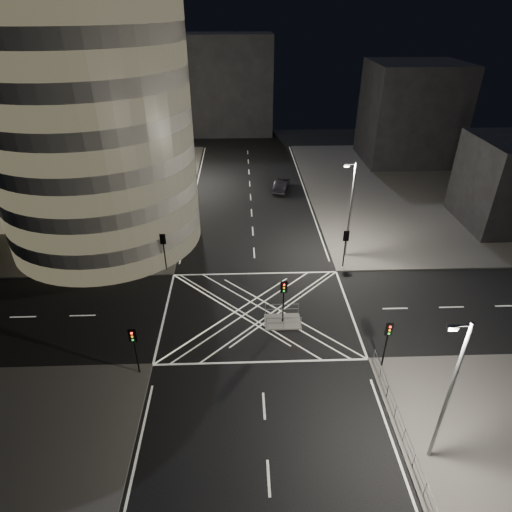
{
  "coord_description": "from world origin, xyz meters",
  "views": [
    {
      "loc": [
        -1.22,
        -29.15,
        23.14
      ],
      "look_at": [
        -0.01,
        4.36,
        3.0
      ],
      "focal_mm": 30.0,
      "sensor_mm": 36.0,
      "label": 1
    }
  ],
  "objects_px": {
    "traffic_signal_fl": "(164,245)",
    "traffic_signal_nr": "(387,337)",
    "traffic_signal_nl": "(134,343)",
    "street_lamp_left_near": "(162,199)",
    "street_lamp_right_far": "(350,208)",
    "street_lamp_right_near": "(449,391)",
    "traffic_signal_island": "(284,294)",
    "street_lamp_left_far": "(182,147)",
    "central_island": "(283,322)",
    "sedan": "(281,185)",
    "traffic_signal_fr": "(345,242)"
  },
  "relations": [
    {
      "from": "traffic_signal_nl",
      "to": "traffic_signal_nr",
      "type": "xyz_separation_m",
      "value": [
        17.6,
        0.0,
        0.0
      ]
    },
    {
      "from": "central_island",
      "to": "traffic_signal_nr",
      "type": "bearing_deg",
      "value": -37.93
    },
    {
      "from": "traffic_signal_fl",
      "to": "street_lamp_right_far",
      "type": "height_order",
      "value": "street_lamp_right_far"
    },
    {
      "from": "traffic_signal_fl",
      "to": "street_lamp_left_near",
      "type": "xyz_separation_m",
      "value": [
        -0.64,
        5.2,
        2.63
      ]
    },
    {
      "from": "central_island",
      "to": "traffic_signal_fl",
      "type": "height_order",
      "value": "traffic_signal_fl"
    },
    {
      "from": "street_lamp_left_far",
      "to": "traffic_signal_fl",
      "type": "bearing_deg",
      "value": -88.43
    },
    {
      "from": "central_island",
      "to": "traffic_signal_fr",
      "type": "xyz_separation_m",
      "value": [
        6.8,
        8.3,
        2.84
      ]
    },
    {
      "from": "street_lamp_left_far",
      "to": "street_lamp_right_near",
      "type": "relative_size",
      "value": 1.0
    },
    {
      "from": "traffic_signal_nr",
      "to": "street_lamp_left_far",
      "type": "relative_size",
      "value": 0.4
    },
    {
      "from": "street_lamp_right_far",
      "to": "traffic_signal_fr",
      "type": "bearing_deg",
      "value": -106.11
    },
    {
      "from": "traffic_signal_island",
      "to": "street_lamp_left_far",
      "type": "bearing_deg",
      "value": 109.95
    },
    {
      "from": "traffic_signal_fl",
      "to": "traffic_signal_nr",
      "type": "height_order",
      "value": "same"
    },
    {
      "from": "central_island",
      "to": "traffic_signal_fr",
      "type": "bearing_deg",
      "value": 50.67
    },
    {
      "from": "traffic_signal_nr",
      "to": "street_lamp_right_far",
      "type": "relative_size",
      "value": 0.4
    },
    {
      "from": "street_lamp_left_near",
      "to": "street_lamp_left_far",
      "type": "relative_size",
      "value": 1.0
    },
    {
      "from": "street_lamp_left_near",
      "to": "traffic_signal_nr",
      "type": "bearing_deg",
      "value": -45.87
    },
    {
      "from": "street_lamp_left_near",
      "to": "street_lamp_left_far",
      "type": "bearing_deg",
      "value": 90.0
    },
    {
      "from": "street_lamp_right_far",
      "to": "street_lamp_right_near",
      "type": "relative_size",
      "value": 1.0
    },
    {
      "from": "sedan",
      "to": "traffic_signal_nl",
      "type": "bearing_deg",
      "value": 82.81
    },
    {
      "from": "traffic_signal_fr",
      "to": "sedan",
      "type": "distance_m",
      "value": 20.92
    },
    {
      "from": "street_lamp_left_far",
      "to": "sedan",
      "type": "distance_m",
      "value": 14.9
    },
    {
      "from": "central_island",
      "to": "traffic_signal_nr",
      "type": "height_order",
      "value": "traffic_signal_nr"
    },
    {
      "from": "street_lamp_left_far",
      "to": "street_lamp_right_near",
      "type": "distance_m",
      "value": 47.88
    },
    {
      "from": "traffic_signal_fl",
      "to": "sedan",
      "type": "height_order",
      "value": "traffic_signal_fl"
    },
    {
      "from": "central_island",
      "to": "street_lamp_left_far",
      "type": "distance_m",
      "value": 33.95
    },
    {
      "from": "traffic_signal_nr",
      "to": "traffic_signal_island",
      "type": "xyz_separation_m",
      "value": [
        -6.8,
        5.3,
        0.0
      ]
    },
    {
      "from": "traffic_signal_island",
      "to": "street_lamp_left_near",
      "type": "xyz_separation_m",
      "value": [
        -11.44,
        13.5,
        2.63
      ]
    },
    {
      "from": "traffic_signal_nr",
      "to": "street_lamp_left_far",
      "type": "distance_m",
      "value": 41.15
    },
    {
      "from": "traffic_signal_fl",
      "to": "traffic_signal_island",
      "type": "bearing_deg",
      "value": -37.54
    },
    {
      "from": "central_island",
      "to": "street_lamp_left_near",
      "type": "distance_m",
      "value": 18.52
    },
    {
      "from": "central_island",
      "to": "street_lamp_right_far",
      "type": "xyz_separation_m",
      "value": [
        7.44,
        10.5,
        5.47
      ]
    },
    {
      "from": "traffic_signal_nr",
      "to": "street_lamp_right_near",
      "type": "bearing_deg",
      "value": -84.96
    },
    {
      "from": "sedan",
      "to": "traffic_signal_fl",
      "type": "bearing_deg",
      "value": 71.08
    },
    {
      "from": "central_island",
      "to": "traffic_signal_fr",
      "type": "distance_m",
      "value": 11.1
    },
    {
      "from": "traffic_signal_nr",
      "to": "central_island",
      "type": "bearing_deg",
      "value": 142.07
    },
    {
      "from": "street_lamp_left_far",
      "to": "street_lamp_right_near",
      "type": "bearing_deg",
      "value": -66.79
    },
    {
      "from": "street_lamp_left_near",
      "to": "street_lamp_right_far",
      "type": "distance_m",
      "value": 19.11
    },
    {
      "from": "traffic_signal_fl",
      "to": "traffic_signal_fr",
      "type": "distance_m",
      "value": 17.6
    },
    {
      "from": "central_island",
      "to": "sedan",
      "type": "height_order",
      "value": "sedan"
    },
    {
      "from": "traffic_signal_fl",
      "to": "street_lamp_left_near",
      "type": "distance_m",
      "value": 5.86
    },
    {
      "from": "traffic_signal_fr",
      "to": "traffic_signal_island",
      "type": "relative_size",
      "value": 1.0
    },
    {
      "from": "traffic_signal_fl",
      "to": "traffic_signal_nl",
      "type": "bearing_deg",
      "value": -90.0
    },
    {
      "from": "sedan",
      "to": "central_island",
      "type": "bearing_deg",
      "value": 99.27
    },
    {
      "from": "traffic_signal_fl",
      "to": "traffic_signal_fr",
      "type": "bearing_deg",
      "value": 0.0
    },
    {
      "from": "traffic_signal_nl",
      "to": "traffic_signal_nr",
      "type": "bearing_deg",
      "value": 0.0
    },
    {
      "from": "street_lamp_right_near",
      "to": "sedan",
      "type": "relative_size",
      "value": 2.01
    },
    {
      "from": "traffic_signal_nl",
      "to": "street_lamp_right_far",
      "type": "bearing_deg",
      "value": 40.91
    },
    {
      "from": "traffic_signal_fr",
      "to": "street_lamp_right_far",
      "type": "height_order",
      "value": "street_lamp_right_far"
    },
    {
      "from": "street_lamp_left_far",
      "to": "street_lamp_right_far",
      "type": "height_order",
      "value": "same"
    },
    {
      "from": "traffic_signal_fl",
      "to": "traffic_signal_nr",
      "type": "relative_size",
      "value": 1.0
    }
  ]
}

